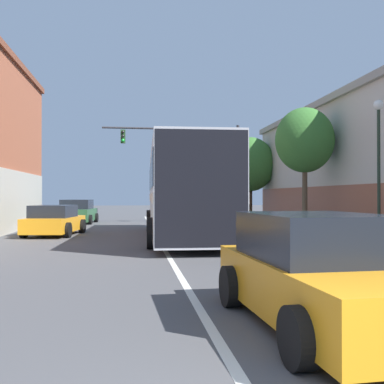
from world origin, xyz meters
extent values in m
cube|color=silver|center=(0.00, 14.61, 0.00)|extent=(0.14, 41.22, 0.01)
cube|color=#995138|center=(7.55, 15.92, 1.06)|extent=(0.24, 21.56, 2.12)
cube|color=#B7B7BC|center=(1.03, 16.14, 1.88)|extent=(2.93, 12.16, 3.31)
cube|color=black|center=(1.03, 16.14, 2.48)|extent=(2.97, 11.92, 1.06)
cube|color=beige|center=(1.03, 16.14, 1.62)|extent=(2.96, 12.04, 0.33)
cube|color=black|center=(0.86, 10.12, 1.88)|extent=(2.53, 0.13, 3.18)
cylinder|color=black|center=(-0.19, 19.93, 0.50)|extent=(0.33, 1.01, 1.00)
cylinder|color=black|center=(2.46, 19.85, 0.50)|extent=(0.33, 1.01, 1.00)
cylinder|color=black|center=(-0.40, 12.43, 0.50)|extent=(0.33, 1.01, 1.00)
cylinder|color=black|center=(2.25, 12.36, 0.50)|extent=(0.33, 1.01, 1.00)
cube|color=orange|center=(1.41, 3.63, 0.51)|extent=(1.86, 4.09, 0.67)
cube|color=black|center=(1.40, 3.87, 1.14)|extent=(1.63, 2.16, 0.59)
cylinder|color=black|center=(0.49, 4.83, 0.31)|extent=(0.25, 0.63, 0.62)
cylinder|color=black|center=(2.22, 4.92, 0.31)|extent=(0.25, 0.63, 0.62)
cylinder|color=black|center=(0.61, 2.34, 0.31)|extent=(0.25, 0.63, 0.62)
cube|color=#285633|center=(-4.37, 26.46, 0.52)|extent=(2.11, 3.93, 0.73)
cube|color=black|center=(-4.38, 26.27, 1.17)|extent=(1.83, 2.10, 0.57)
cylinder|color=black|center=(-5.22, 27.71, 0.29)|extent=(0.26, 0.59, 0.58)
cylinder|color=black|center=(-3.33, 27.57, 0.29)|extent=(0.26, 0.59, 0.58)
cylinder|color=black|center=(-5.40, 25.36, 0.29)|extent=(0.26, 0.59, 0.58)
cylinder|color=black|center=(-3.51, 25.22, 0.29)|extent=(0.26, 0.59, 0.58)
cube|color=orange|center=(-4.30, 18.01, 0.47)|extent=(2.18, 4.10, 0.60)
cube|color=black|center=(-4.33, 17.82, 1.03)|extent=(1.80, 2.22, 0.52)
cylinder|color=black|center=(-5.02, 19.33, 0.31)|extent=(0.30, 0.64, 0.62)
cylinder|color=black|center=(-3.28, 19.10, 0.31)|extent=(0.30, 0.64, 0.62)
cylinder|color=black|center=(-5.33, 16.92, 0.31)|extent=(0.30, 0.64, 0.62)
cylinder|color=black|center=(-3.59, 16.70, 0.31)|extent=(0.30, 0.64, 0.62)
cylinder|color=#333338|center=(5.43, 25.22, 3.03)|extent=(0.18, 0.18, 6.06)
cylinder|color=#333338|center=(1.31, 25.22, 5.76)|extent=(8.25, 0.12, 0.12)
cube|color=#234723|center=(2.96, 25.22, 5.24)|extent=(0.28, 0.24, 0.80)
sphere|color=black|center=(2.96, 25.07, 5.48)|extent=(0.18, 0.18, 0.18)
sphere|color=black|center=(2.96, 25.07, 5.24)|extent=(0.18, 0.18, 0.18)
sphere|color=green|center=(2.96, 25.07, 4.99)|extent=(0.18, 0.18, 0.18)
cube|color=#234723|center=(0.69, 25.22, 5.24)|extent=(0.28, 0.24, 0.80)
sphere|color=black|center=(0.69, 25.07, 5.48)|extent=(0.18, 0.18, 0.18)
sphere|color=black|center=(0.69, 25.07, 5.24)|extent=(0.18, 0.18, 0.18)
sphere|color=green|center=(0.69, 25.07, 4.99)|extent=(0.18, 0.18, 0.18)
cube|color=#234723|center=(-1.58, 25.22, 5.24)|extent=(0.28, 0.24, 0.80)
sphere|color=black|center=(-1.58, 25.07, 5.48)|extent=(0.18, 0.18, 0.18)
sphere|color=black|center=(-1.58, 25.07, 5.24)|extent=(0.18, 0.18, 0.18)
sphere|color=green|center=(-1.58, 25.07, 4.99)|extent=(0.18, 0.18, 0.18)
cone|color=#233323|center=(6.78, 11.55, 0.10)|extent=(0.26, 0.26, 0.20)
cylinder|color=#233323|center=(6.78, 11.55, 2.23)|extent=(0.10, 0.10, 4.46)
sphere|color=white|center=(6.78, 11.55, 4.58)|extent=(0.33, 0.33, 0.33)
cylinder|color=brown|center=(6.17, 16.22, 1.49)|extent=(0.21, 0.21, 2.97)
ellipsoid|color=#38702D|center=(6.17, 16.22, 4.03)|extent=(2.49, 2.24, 2.73)
cylinder|color=#3D2D1E|center=(6.33, 25.67, 1.18)|extent=(0.25, 0.25, 2.37)
ellipsoid|color=#38702D|center=(6.33, 25.67, 3.68)|extent=(3.10, 2.79, 3.41)
camera|label=1|loc=(-0.97, -1.81, 1.67)|focal=42.00mm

